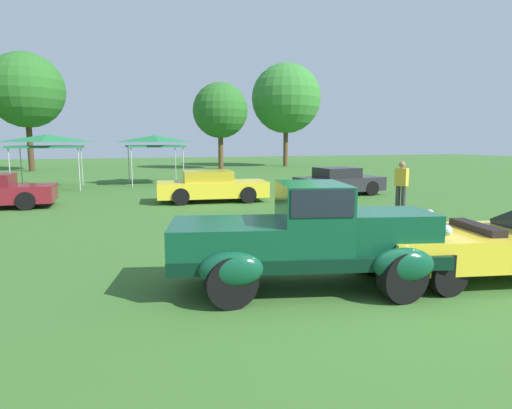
{
  "coord_description": "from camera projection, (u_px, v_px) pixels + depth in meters",
  "views": [
    {
      "loc": [
        -3.57,
        -5.59,
        2.34
      ],
      "look_at": [
        -0.87,
        2.05,
        1.16
      ],
      "focal_mm": 30.15,
      "sensor_mm": 36.0,
      "label": 1
    }
  ],
  "objects": [
    {
      "name": "ground_plane",
      "position": [
        352.0,
        292.0,
        6.73
      ],
      "size": [
        120.0,
        120.0,
        0.0
      ],
      "primitive_type": "plane",
      "color": "#386628"
    },
    {
      "name": "feature_pickup_truck",
      "position": [
        307.0,
        236.0,
        6.82
      ],
      "size": [
        4.45,
        2.6,
        1.7
      ],
      "color": "black",
      "rests_on": "ground_plane"
    },
    {
      "name": "neighbor_convertible",
      "position": [
        505.0,
        244.0,
        7.47
      ],
      "size": [
        4.86,
        2.64,
        1.4
      ],
      "color": "yellow",
      "rests_on": "ground_plane"
    },
    {
      "name": "show_car_yellow",
      "position": [
        211.0,
        187.0,
        16.9
      ],
      "size": [
        4.43,
        2.19,
        1.22
      ],
      "color": "yellow",
      "rests_on": "ground_plane"
    },
    {
      "name": "show_car_charcoal",
      "position": [
        339.0,
        182.0,
        19.01
      ],
      "size": [
        3.95,
        1.95,
        1.22
      ],
      "color": "#28282D",
      "rests_on": "ground_plane"
    },
    {
      "name": "spectator_between_cars",
      "position": [
        401.0,
        184.0,
        14.57
      ],
      "size": [
        0.4,
        0.47,
        1.69
      ],
      "color": "#383838",
      "rests_on": "ground_plane"
    },
    {
      "name": "canopy_tent_center_field",
      "position": [
        47.0,
        140.0,
        21.19
      ],
      "size": [
        3.25,
        3.25,
        2.71
      ],
      "color": "#B7B7BC",
      "rests_on": "ground_plane"
    },
    {
      "name": "canopy_tent_right_field",
      "position": [
        154.0,
        140.0,
        23.84
      ],
      "size": [
        3.0,
        3.0,
        2.71
      ],
      "color": "#B7B7BC",
      "rests_on": "ground_plane"
    },
    {
      "name": "treeline_mid_left",
      "position": [
        26.0,
        90.0,
        33.65
      ],
      "size": [
        5.83,
        5.83,
        9.27
      ],
      "color": "#47331E",
      "rests_on": "ground_plane"
    },
    {
      "name": "treeline_center",
      "position": [
        220.0,
        111.0,
        37.2
      ],
      "size": [
        4.77,
        4.77,
        7.43
      ],
      "color": "brown",
      "rests_on": "ground_plane"
    },
    {
      "name": "treeline_mid_right",
      "position": [
        286.0,
        99.0,
        40.69
      ],
      "size": [
        6.54,
        6.54,
        9.69
      ],
      "color": "brown",
      "rests_on": "ground_plane"
    }
  ]
}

